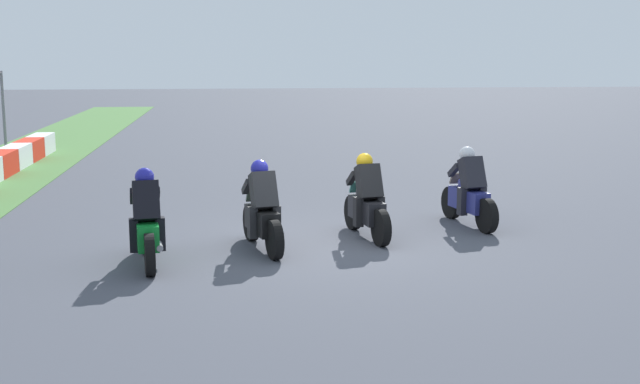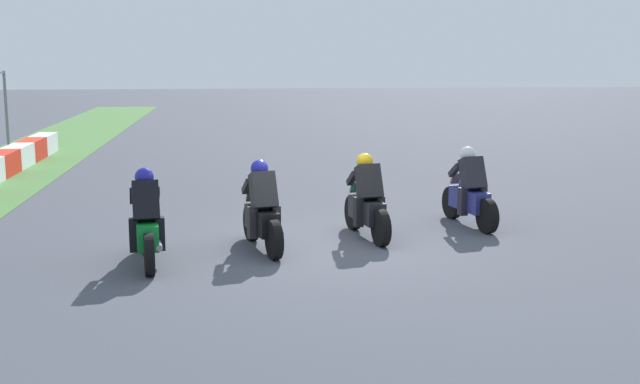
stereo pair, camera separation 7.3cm
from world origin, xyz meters
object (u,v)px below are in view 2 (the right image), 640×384
Objects in this scene: rider_lane_c at (262,213)px; rider_lane_d at (146,225)px; rider_lane_a at (470,193)px; rider_lane_b at (367,203)px.

rider_lane_c is 1.97m from rider_lane_d.
rider_lane_b is (-0.79, 2.11, 0.00)m from rider_lane_a.
rider_lane_c is at bearing 98.88° from rider_lane_b.
rider_lane_a is at bearing -80.81° from rider_lane_b.
rider_lane_b is at bearing -77.28° from rider_lane_d.
rider_lane_a is 6.23m from rider_lane_d.
rider_lane_a is 1.01× the size of rider_lane_c.
rider_lane_a is at bearing -77.55° from rider_lane_d.
rider_lane_a is 2.25m from rider_lane_b.
rider_lane_b is 0.99× the size of rider_lane_d.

